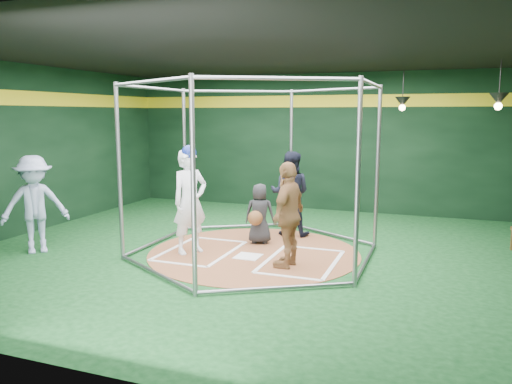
% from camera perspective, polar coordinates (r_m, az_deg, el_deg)
% --- Properties ---
extents(room_shell, '(10.10, 9.10, 3.53)m').
position_cam_1_polar(room_shell, '(8.75, -0.21, 4.14)').
color(room_shell, '#0C3714').
rests_on(room_shell, ground).
extents(clay_disc, '(3.80, 3.80, 0.01)m').
position_cam_1_polar(clay_disc, '(9.06, -0.22, -6.94)').
color(clay_disc, brown).
rests_on(clay_disc, ground).
extents(home_plate, '(0.43, 0.43, 0.01)m').
position_cam_1_polar(home_plate, '(8.79, -0.91, -7.37)').
color(home_plate, white).
rests_on(home_plate, clay_disc).
extents(batter_box_left, '(1.17, 1.77, 0.01)m').
position_cam_1_polar(batter_box_left, '(9.21, -6.36, -6.67)').
color(batter_box_left, white).
rests_on(batter_box_left, clay_disc).
extents(batter_box_right, '(1.17, 1.77, 0.01)m').
position_cam_1_polar(batter_box_right, '(8.55, 5.21, -7.88)').
color(batter_box_right, white).
rests_on(batter_box_right, clay_disc).
extents(batting_cage, '(4.05, 4.67, 3.00)m').
position_cam_1_polar(batting_cage, '(8.77, -0.23, 2.49)').
color(batting_cage, gray).
rests_on(batting_cage, ground).
extents(pendant_lamp_near, '(0.34, 0.34, 0.90)m').
position_cam_1_polar(pendant_lamp_near, '(11.79, 16.39, 9.83)').
color(pendant_lamp_near, black).
rests_on(pendant_lamp_near, room_shell).
extents(pendant_lamp_far, '(0.34, 0.34, 0.90)m').
position_cam_1_polar(pendant_lamp_far, '(10.21, 25.99, 9.48)').
color(pendant_lamp_far, black).
rests_on(pendant_lamp_far, room_shell).
extents(batter_figure, '(0.73, 0.81, 1.93)m').
position_cam_1_polar(batter_figure, '(8.93, -7.56, -0.92)').
color(batter_figure, white).
rests_on(batter_figure, clay_disc).
extents(visitor_leopard, '(0.54, 1.05, 1.72)m').
position_cam_1_polar(visitor_leopard, '(8.08, 3.74, -2.59)').
color(visitor_leopard, tan).
rests_on(visitor_leopard, clay_disc).
extents(catcher_figure, '(0.65, 0.65, 1.16)m').
position_cam_1_polar(catcher_figure, '(9.56, 0.39, -2.51)').
color(catcher_figure, black).
rests_on(catcher_figure, clay_disc).
extents(umpire, '(0.89, 0.72, 1.73)m').
position_cam_1_polar(umpire, '(10.20, 3.92, -0.17)').
color(umpire, black).
rests_on(umpire, clay_disc).
extents(bystander_blue, '(1.25, 1.27, 1.76)m').
position_cam_1_polar(bystander_blue, '(9.76, -23.97, -1.32)').
color(bystander_blue, '#9AA9CC').
rests_on(bystander_blue, ground).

